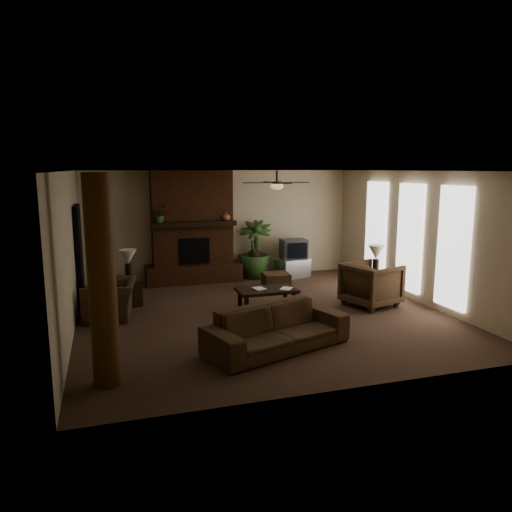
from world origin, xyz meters
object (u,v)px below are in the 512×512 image
object	(u,v)px
armchair_right	(371,282)
ottoman	(276,281)
log_column	(102,282)
lamp_right	(376,254)
tv_stand	(293,268)
side_table_right	(373,286)
floor_vase	(255,262)
floor_plant	(255,262)
lamp_left	(128,259)
side_table_left	(127,293)
sofa	(277,321)
coffee_table	(267,291)
armchair_left	(110,293)

from	to	relation	value
armchair_right	ottoman	bearing A→B (deg)	20.00
log_column	lamp_right	distance (m)	6.33
tv_stand	side_table_right	world-z (taller)	side_table_right
ottoman	floor_vase	world-z (taller)	floor_vase
floor_plant	log_column	bearing A→B (deg)	-124.22
floor_plant	lamp_left	size ratio (longest dim) A/B	2.32
floor_vase	side_table_left	world-z (taller)	floor_vase
log_column	armchair_right	world-z (taller)	log_column
sofa	coffee_table	world-z (taller)	sofa
lamp_right	ottoman	bearing A→B (deg)	141.92
coffee_table	lamp_left	xyz separation A→B (m)	(-2.66, 1.07, 0.63)
tv_stand	sofa	bearing A→B (deg)	-131.24
armchair_left	side_table_right	world-z (taller)	armchair_left
coffee_table	tv_stand	distance (m)	3.07
side_table_left	tv_stand	bearing A→B (deg)	19.29
armchair_left	floor_vase	bearing A→B (deg)	131.24
sofa	armchair_right	distance (m)	3.25
side_table_left	lamp_right	bearing A→B (deg)	-11.24
armchair_left	ottoman	bearing A→B (deg)	113.53
sofa	floor_vase	distance (m)	5.16
armchair_left	floor_vase	xyz separation A→B (m)	(3.68, 2.48, -0.05)
sofa	side_table_left	bearing A→B (deg)	104.51
tv_stand	lamp_right	size ratio (longest dim) A/B	1.31
side_table_right	armchair_right	bearing A→B (deg)	-123.79
ottoman	floor_plant	world-z (taller)	floor_plant
lamp_right	side_table_left	bearing A→B (deg)	168.76
armchair_right	lamp_right	distance (m)	0.77
sofa	armchair_left	size ratio (longest dim) A/B	2.16
ottoman	floor_plant	distance (m)	1.39
floor_vase	lamp_left	world-z (taller)	lamp_left
floor_plant	side_table_left	distance (m)	3.78
ottoman	lamp_left	xyz separation A→B (m)	(-3.39, -0.41, 0.80)
ottoman	side_table_left	distance (m)	3.47
armchair_right	coffee_table	bearing A→B (deg)	61.97
sofa	coffee_table	distance (m)	2.24
armchair_left	armchair_right	world-z (taller)	armchair_right
sofa	tv_stand	world-z (taller)	sofa
armchair_right	coffee_table	distance (m)	2.22
ottoman	side_table_right	world-z (taller)	side_table_right
coffee_table	side_table_right	bearing A→B (deg)	1.90
armchair_right	coffee_table	world-z (taller)	armchair_right
armchair_right	floor_vase	bearing A→B (deg)	7.87
armchair_left	lamp_left	xyz separation A→B (m)	(0.39, 0.69, 0.52)
armchair_right	floor_plant	xyz separation A→B (m)	(-1.55, 3.25, -0.08)
armchair_left	tv_stand	xyz separation A→B (m)	(4.66, 2.24, -0.23)
log_column	tv_stand	bearing A→B (deg)	48.23
side_table_left	lamp_right	xyz separation A→B (m)	(5.26, -1.05, 0.73)
side_table_right	lamp_left	bearing A→B (deg)	169.22
armchair_right	lamp_left	size ratio (longest dim) A/B	1.55
armchair_left	side_table_left	world-z (taller)	armchair_left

